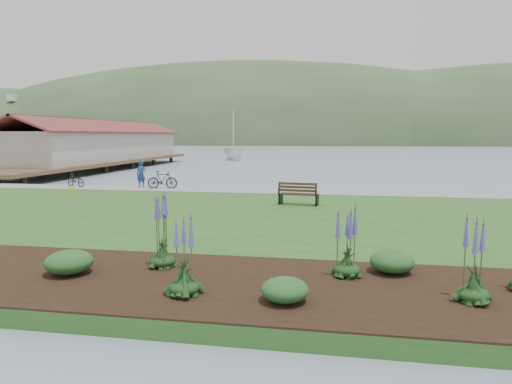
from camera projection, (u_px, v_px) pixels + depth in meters
ground at (205, 218)px, 20.39m from camera, size 600.00×600.00×0.00m
lawn at (190, 222)px, 18.41m from camera, size 34.00×20.00×0.40m
shoreline_path at (237, 191)px, 27.08m from camera, size 34.00×2.20×0.03m
garden_bed at (209, 282)px, 10.25m from camera, size 24.00×4.40×0.04m
far_hillside at (372, 144)px, 183.09m from camera, size 580.00×80.00×38.00m
pier_pavilion at (100, 145)px, 50.40m from camera, size 8.00×36.00×5.40m
park_bench at (298, 193)px, 21.54m from camera, size 1.92×1.00×1.14m
person at (141, 172)px, 28.63m from camera, size 0.80×0.61×2.03m
bicycle_a at (76, 180)px, 29.16m from camera, size 1.25×1.78×0.88m
bicycle_b at (162, 180)px, 28.14m from camera, size 0.81×1.88×1.10m
sailboat at (234, 160)px, 66.98m from camera, size 12.34×12.37×22.98m
pannier at (72, 191)px, 25.96m from camera, size 0.19×0.29×0.30m
echium_0 at (184, 264)px, 9.26m from camera, size 0.62×0.62×1.77m
echium_1 at (348, 247)px, 10.50m from camera, size 0.62×0.62×1.76m
echium_2 at (474, 270)px, 8.88m from camera, size 0.62×0.62×1.74m
echium_4 at (162, 229)px, 11.19m from camera, size 0.62×0.62×2.23m
shrub_0 at (69, 262)px, 10.75m from camera, size 1.11×1.11×0.56m
shrub_1 at (285, 290)px, 8.94m from camera, size 0.95×0.95×0.47m
shrub_2 at (392, 262)px, 10.85m from camera, size 1.05×1.05×0.52m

